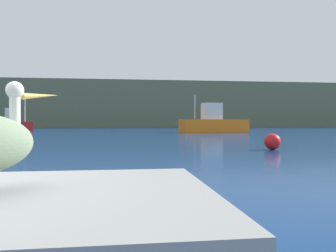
# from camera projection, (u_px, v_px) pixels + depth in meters

# --- Properties ---
(hillside_backdrop) EXTENTS (140.00, 16.45, 9.15)m
(hillside_backdrop) POSITION_uv_depth(u_px,v_px,m) (112.00, 105.00, 73.15)
(hillside_backdrop) COLOR #5B664C
(hillside_backdrop) RESTS_ON ground
(fishing_boat_orange) EXTENTS (7.57, 3.26, 4.07)m
(fishing_boat_orange) POSITION_uv_depth(u_px,v_px,m) (213.00, 123.00, 37.54)
(fishing_boat_orange) COLOR orange
(fishing_boat_orange) RESTS_ON ground
(fishing_boat_red) EXTENTS (4.88, 2.73, 4.56)m
(fishing_boat_red) POSITION_uv_depth(u_px,v_px,m) (12.00, 123.00, 43.01)
(fishing_boat_red) COLOR red
(fishing_boat_red) RESTS_ON ground
(mooring_buoy) EXTENTS (0.70, 0.70, 0.70)m
(mooring_buoy) POSITION_uv_depth(u_px,v_px,m) (272.00, 142.00, 15.03)
(mooring_buoy) COLOR red
(mooring_buoy) RESTS_ON ground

